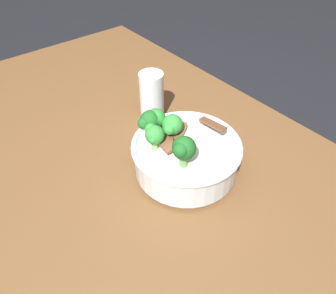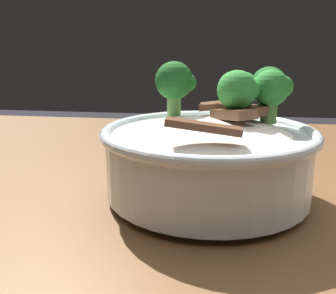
# 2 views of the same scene
# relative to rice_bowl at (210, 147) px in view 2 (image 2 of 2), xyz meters

# --- Properties ---
(dining_table) EXTENTS (1.40, 0.81, 0.78)m
(dining_table) POSITION_rel_rice_bowl_xyz_m (0.09, 0.06, -0.17)
(dining_table) COLOR brown
(dining_table) RESTS_ON ground
(rice_bowl) EXTENTS (0.23, 0.23, 0.15)m
(rice_bowl) POSITION_rel_rice_bowl_xyz_m (0.00, 0.00, 0.00)
(rice_bowl) COLOR silver
(rice_bowl) RESTS_ON dining_table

